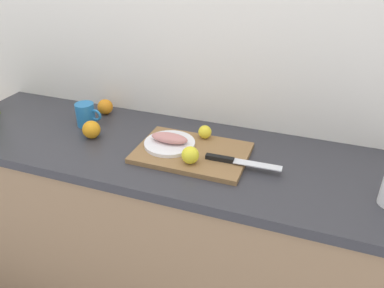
# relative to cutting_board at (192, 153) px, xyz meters

# --- Properties ---
(back_wall) EXTENTS (3.20, 0.05, 2.50)m
(back_wall) POSITION_rel_cutting_board_xyz_m (-0.15, 0.34, 0.34)
(back_wall) COLOR white
(back_wall) RESTS_ON ground_plane
(kitchen_counter) EXTENTS (2.00, 0.60, 0.90)m
(kitchen_counter) POSITION_rel_cutting_board_xyz_m (-0.15, 0.01, -0.46)
(kitchen_counter) COLOR #9E7A56
(kitchen_counter) RESTS_ON ground_plane
(cutting_board) EXTENTS (0.44, 0.30, 0.02)m
(cutting_board) POSITION_rel_cutting_board_xyz_m (0.00, 0.00, 0.00)
(cutting_board) COLOR olive
(cutting_board) RESTS_ON kitchen_counter
(white_plate) EXTENTS (0.21, 0.21, 0.01)m
(white_plate) POSITION_rel_cutting_board_xyz_m (-0.10, 0.01, 0.02)
(white_plate) COLOR white
(white_plate) RESTS_ON cutting_board
(fish_fillet) EXTENTS (0.16, 0.07, 0.04)m
(fish_fillet) POSITION_rel_cutting_board_xyz_m (-0.10, 0.01, 0.04)
(fish_fillet) COLOR tan
(fish_fillet) RESTS_ON white_plate
(chef_knife) EXTENTS (0.29, 0.04, 0.02)m
(chef_knife) POSITION_rel_cutting_board_xyz_m (0.18, -0.03, 0.02)
(chef_knife) COLOR silver
(chef_knife) RESTS_ON cutting_board
(lemon_0) EXTENTS (0.07, 0.07, 0.07)m
(lemon_0) POSITION_rel_cutting_board_xyz_m (0.02, -0.09, 0.04)
(lemon_0) COLOR yellow
(lemon_0) RESTS_ON cutting_board
(lemon_1) EXTENTS (0.06, 0.06, 0.06)m
(lemon_1) POSITION_rel_cutting_board_xyz_m (0.01, 0.12, 0.04)
(lemon_1) COLOR yellow
(lemon_1) RESTS_ON cutting_board
(coffee_mug_1) EXTENTS (0.13, 0.09, 0.11)m
(coffee_mug_1) POSITION_rel_cutting_board_xyz_m (-0.55, 0.08, 0.04)
(coffee_mug_1) COLOR #2672B2
(coffee_mug_1) RESTS_ON kitchen_counter
(orange_0) EXTENTS (0.07, 0.07, 0.07)m
(orange_0) POSITION_rel_cutting_board_xyz_m (-0.53, 0.22, 0.03)
(orange_0) COLOR orange
(orange_0) RESTS_ON kitchen_counter
(orange_1) EXTENTS (0.08, 0.08, 0.08)m
(orange_1) POSITION_rel_cutting_board_xyz_m (-0.46, -0.01, 0.03)
(orange_1) COLOR orange
(orange_1) RESTS_ON kitchen_counter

